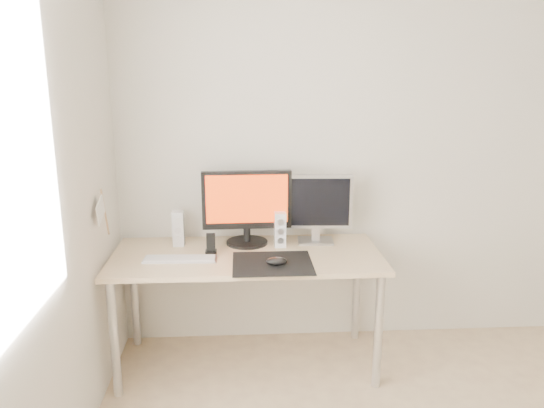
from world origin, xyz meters
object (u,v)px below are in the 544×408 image
second_monitor (316,205)px  phone_dock (211,247)px  speaker_right (280,229)px  keyboard (180,259)px  desk (247,266)px  main_monitor (247,205)px  speaker_left (178,229)px  mouse (276,261)px

second_monitor → phone_dock: bearing=-166.0°
speaker_right → keyboard: 0.64m
desk → main_monitor: bearing=88.1°
speaker_right → phone_dock: size_ratio=1.79×
speaker_left → speaker_right: same height
mouse → desk: 0.28m
desk → keyboard: size_ratio=3.77×
desk → speaker_left: (-0.42, 0.18, 0.19)m
speaker_right → main_monitor: bearing=164.6°
desk → main_monitor: (0.01, 0.18, 0.33)m
mouse → second_monitor: (0.28, 0.40, 0.22)m
desk → second_monitor: size_ratio=3.54×
speaker_right → keyboard: speaker_right is taller
desk → phone_dock: phone_dock is taller
phone_dock → speaker_right: bearing=12.4°
second_monitor → mouse: bearing=-124.6°
main_monitor → mouse: bearing=-67.8°
mouse → desk: size_ratio=0.08×
desk → phone_dock: (-0.21, 0.03, 0.11)m
second_monitor → speaker_left: bearing=-179.2°
desk → second_monitor: second_monitor is taller
second_monitor → speaker_right: bearing=-163.2°
speaker_right → keyboard: (-0.59, -0.21, -0.10)m
second_monitor → speaker_right: 0.28m
main_monitor → speaker_right: size_ratio=2.54×
speaker_left → keyboard: speaker_left is taller
mouse → speaker_left: 0.70m
mouse → phone_dock: size_ratio=1.00×
mouse → desk: (-0.16, 0.21, -0.10)m
speaker_left → second_monitor: bearing=0.8°
keyboard → phone_dock: 0.21m
second_monitor → speaker_left: 0.87m
keyboard → desk: bearing=12.9°
desk → phone_dock: 0.24m
phone_dock → desk: bearing=-8.3°
speaker_left → phone_dock: speaker_left is taller
main_monitor → keyboard: bearing=-145.5°
second_monitor → keyboard: bearing=-161.1°
phone_dock → mouse: bearing=-32.2°
second_monitor → keyboard: second_monitor is taller
speaker_right → phone_dock: 0.44m
speaker_right → speaker_left: bearing=174.7°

